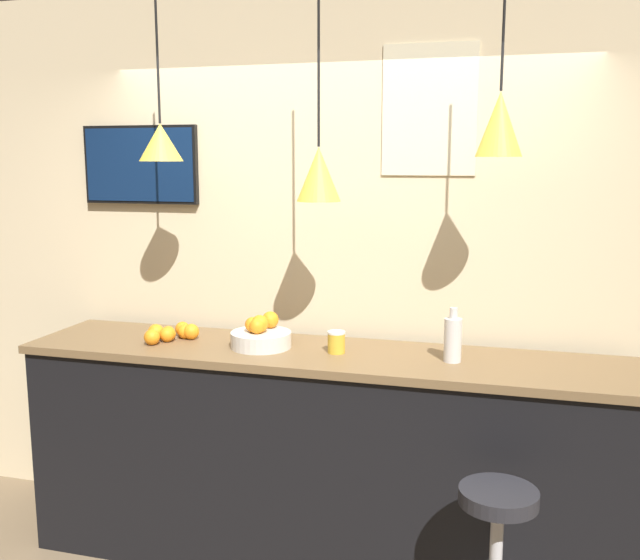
{
  "coord_description": "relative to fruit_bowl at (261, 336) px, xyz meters",
  "views": [
    {
      "loc": [
        0.9,
        -2.52,
        2.02
      ],
      "look_at": [
        0.0,
        0.69,
        1.45
      ],
      "focal_mm": 40.0,
      "sensor_mm": 36.0,
      "label": 1
    }
  ],
  "objects": [
    {
      "name": "fruit_bowl",
      "position": [
        0.0,
        0.0,
        0.0
      ],
      "size": [
        0.3,
        0.3,
        0.16
      ],
      "color": "beige",
      "rests_on": "service_counter"
    },
    {
      "name": "pendant_lamp_right",
      "position": [
        1.1,
        -0.02,
        1.01
      ],
      "size": [
        0.2,
        0.2,
        0.78
      ],
      "color": "black"
    },
    {
      "name": "mounted_tv",
      "position": [
        -0.83,
        0.36,
        0.83
      ],
      "size": [
        0.68,
        0.04,
        0.43
      ],
      "color": "black"
    },
    {
      "name": "orange_pile",
      "position": [
        -0.49,
        0.0,
        -0.02
      ],
      "size": [
        0.25,
        0.29,
        0.08
      ],
      "color": "orange",
      "rests_on": "service_counter"
    },
    {
      "name": "service_counter",
      "position": [
        0.3,
        0.0,
        -0.61
      ],
      "size": [
        2.95,
        0.61,
        1.1
      ],
      "color": "black",
      "rests_on": "ground_plane"
    },
    {
      "name": "spread_jar",
      "position": [
        0.38,
        -0.0,
        -0.0
      ],
      "size": [
        0.08,
        0.08,
        0.11
      ],
      "color": "gold",
      "rests_on": "service_counter"
    },
    {
      "name": "juice_bottle",
      "position": [
        0.93,
        -0.0,
        0.05
      ],
      "size": [
        0.08,
        0.08,
        0.25
      ],
      "color": "silver",
      "rests_on": "service_counter"
    },
    {
      "name": "wall_poster",
      "position": [
        0.75,
        0.38,
        1.1
      ],
      "size": [
        0.46,
        0.01,
        0.64
      ],
      "color": "beige"
    },
    {
      "name": "back_wall",
      "position": [
        0.3,
        0.42,
        0.29
      ],
      "size": [
        8.0,
        0.06,
        2.9
      ],
      "color": "beige",
      "rests_on": "ground_plane"
    },
    {
      "name": "pendant_lamp_left",
      "position": [
        -0.5,
        -0.02,
        0.94
      ],
      "size": [
        0.21,
        0.21,
        0.8
      ],
      "color": "black"
    },
    {
      "name": "pendant_lamp_middle",
      "position": [
        0.3,
        -0.02,
        0.8
      ],
      "size": [
        0.21,
        0.21,
        0.98
      ],
      "color": "black"
    }
  ]
}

